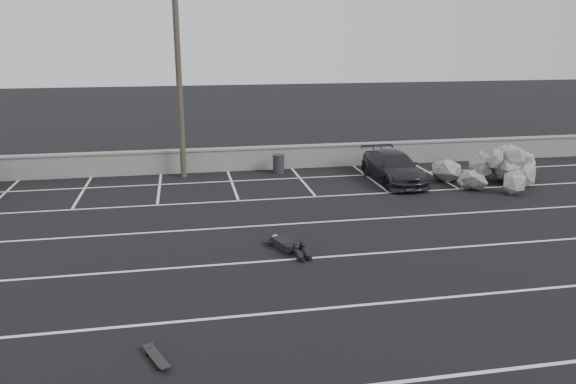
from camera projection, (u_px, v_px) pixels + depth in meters
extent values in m
plane|color=black|center=(235.00, 317.00, 12.48)|extent=(120.00, 120.00, 0.00)
cube|color=gray|center=(205.00, 161.00, 25.59)|extent=(50.00, 0.35, 1.00)
cube|color=gray|center=(205.00, 150.00, 25.45)|extent=(50.00, 0.45, 0.08)
cube|color=silver|center=(235.00, 316.00, 12.48)|extent=(36.00, 0.10, 0.01)
cube|color=silver|center=(225.00, 264.00, 15.32)|extent=(36.00, 0.10, 0.01)
cube|color=silver|center=(217.00, 228.00, 18.16)|extent=(36.00, 0.10, 0.01)
cube|color=silver|center=(212.00, 202.00, 21.00)|extent=(36.00, 0.10, 0.01)
cube|color=silver|center=(208.00, 182.00, 23.83)|extent=(36.00, 0.10, 0.01)
cube|color=silver|center=(2.00, 195.00, 21.92)|extent=(0.10, 5.00, 0.01)
cube|color=silver|center=(83.00, 191.00, 22.46)|extent=(0.10, 5.00, 0.01)
cube|color=silver|center=(159.00, 188.00, 23.00)|extent=(0.10, 5.00, 0.01)
cube|color=silver|center=(232.00, 184.00, 23.54)|extent=(0.10, 5.00, 0.01)
cube|color=silver|center=(302.00, 181.00, 24.08)|extent=(0.10, 5.00, 0.01)
cube|color=silver|center=(369.00, 178.00, 24.62)|extent=(0.10, 5.00, 0.01)
cube|color=silver|center=(433.00, 174.00, 25.16)|extent=(0.10, 5.00, 0.01)
cube|color=silver|center=(494.00, 172.00, 25.70)|extent=(0.10, 5.00, 0.01)
imported|color=black|center=(393.00, 167.00, 23.81)|extent=(1.87, 4.36, 1.25)
cylinder|color=#4C4238|center=(178.00, 68.00, 23.51)|extent=(0.25, 0.25, 9.44)
cylinder|color=#29292C|center=(278.00, 164.00, 25.34)|extent=(0.62, 0.62, 0.81)
cylinder|color=#29292C|center=(278.00, 155.00, 25.23)|extent=(0.69, 0.69, 0.04)
cube|color=black|center=(157.00, 357.00, 10.76)|extent=(0.52, 0.84, 0.02)
cube|color=#29292C|center=(152.00, 352.00, 10.99)|extent=(0.18, 0.11, 0.04)
cube|color=#29292C|center=(162.00, 365.00, 10.55)|extent=(0.18, 0.11, 0.04)
cylinder|color=black|center=(147.00, 355.00, 10.94)|extent=(0.05, 0.07, 0.06)
cylinder|color=black|center=(157.00, 352.00, 11.05)|extent=(0.05, 0.07, 0.06)
cylinder|color=black|center=(157.00, 368.00, 10.50)|extent=(0.05, 0.07, 0.06)
cylinder|color=black|center=(167.00, 365.00, 10.61)|extent=(0.05, 0.07, 0.06)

